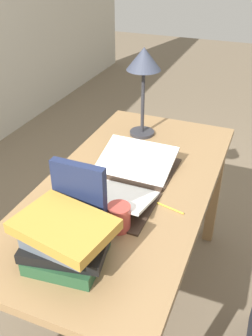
{
  "coord_description": "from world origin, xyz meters",
  "views": [
    {
      "loc": [
        -1.22,
        -0.49,
        1.66
      ],
      "look_at": [
        -0.01,
        0.01,
        0.84
      ],
      "focal_mm": 40.0,
      "sensor_mm": 36.0,
      "label": 1
    }
  ],
  "objects_px": {
    "reading_lamp": "(144,66)",
    "pencil": "(167,207)",
    "book_standing_upright": "(80,197)",
    "book_stack_tall": "(66,240)",
    "coffee_mug": "(119,218)",
    "open_book": "(124,179)"
  },
  "relations": [
    {
      "from": "book_standing_upright",
      "to": "pencil",
      "type": "height_order",
      "value": "book_standing_upright"
    },
    {
      "from": "book_stack_tall",
      "to": "pencil",
      "type": "bearing_deg",
      "value": -29.73
    },
    {
      "from": "book_standing_upright",
      "to": "coffee_mug",
      "type": "xyz_separation_m",
      "value": [
        0.04,
        -0.13,
        -0.08
      ]
    },
    {
      "from": "open_book",
      "to": "book_standing_upright",
      "type": "relative_size",
      "value": 2.15
    },
    {
      "from": "coffee_mug",
      "to": "book_stack_tall",
      "type": "bearing_deg",
      "value": 154.94
    },
    {
      "from": "reading_lamp",
      "to": "pencil",
      "type": "distance_m",
      "value": 0.73
    },
    {
      "from": "book_standing_upright",
      "to": "reading_lamp",
      "type": "height_order",
      "value": "reading_lamp"
    },
    {
      "from": "book_stack_tall",
      "to": "pencil",
      "type": "xyz_separation_m",
      "value": [
        0.39,
        -0.22,
        -0.08
      ]
    },
    {
      "from": "book_stack_tall",
      "to": "reading_lamp",
      "type": "xyz_separation_m",
      "value": [
        0.94,
        0.08,
        0.28
      ]
    },
    {
      "from": "open_book",
      "to": "book_standing_upright",
      "type": "distance_m",
      "value": 0.33
    },
    {
      "from": "book_stack_tall",
      "to": "reading_lamp",
      "type": "bearing_deg",
      "value": 5.13
    },
    {
      "from": "reading_lamp",
      "to": "pencil",
      "type": "bearing_deg",
      "value": -151.28
    },
    {
      "from": "open_book",
      "to": "coffee_mug",
      "type": "distance_m",
      "value": 0.28
    },
    {
      "from": "open_book",
      "to": "book_stack_tall",
      "type": "height_order",
      "value": "book_stack_tall"
    },
    {
      "from": "book_stack_tall",
      "to": "pencil",
      "type": "height_order",
      "value": "book_stack_tall"
    },
    {
      "from": "open_book",
      "to": "coffee_mug",
      "type": "xyz_separation_m",
      "value": [
        -0.27,
        -0.09,
        0.02
      ]
    },
    {
      "from": "coffee_mug",
      "to": "pencil",
      "type": "xyz_separation_m",
      "value": [
        0.18,
        -0.13,
        -0.05
      ]
    },
    {
      "from": "book_stack_tall",
      "to": "book_standing_upright",
      "type": "height_order",
      "value": "book_standing_upright"
    },
    {
      "from": "book_standing_upright",
      "to": "pencil",
      "type": "xyz_separation_m",
      "value": [
        0.22,
        -0.25,
        -0.13
      ]
    },
    {
      "from": "book_stack_tall",
      "to": "coffee_mug",
      "type": "height_order",
      "value": "book_stack_tall"
    },
    {
      "from": "book_stack_tall",
      "to": "reading_lamp",
      "type": "relative_size",
      "value": 0.73
    },
    {
      "from": "reading_lamp",
      "to": "coffee_mug",
      "type": "relative_size",
      "value": 4.05
    }
  ]
}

